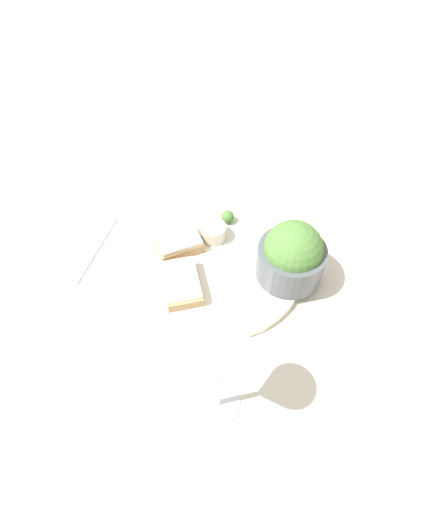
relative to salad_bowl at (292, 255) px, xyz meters
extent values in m
plane|color=beige|center=(0.03, -0.12, -0.06)|extent=(4.00, 4.00, 0.00)
cylinder|color=silver|center=(0.03, -0.12, -0.05)|extent=(0.29, 0.29, 0.01)
cylinder|color=#4C5156|center=(0.00, 0.00, -0.02)|extent=(0.11, 0.11, 0.06)
sphere|color=#4C7A38|center=(0.00, 0.00, 0.01)|extent=(0.10, 0.10, 0.10)
cylinder|color=beige|center=(-0.02, -0.15, -0.03)|extent=(0.05, 0.05, 0.03)
cylinder|color=beige|center=(-0.02, -0.15, -0.02)|extent=(0.04, 0.04, 0.01)
cube|color=tan|center=(0.11, -0.15, -0.04)|extent=(0.11, 0.10, 0.02)
cube|color=#F4E5C1|center=(0.11, -0.15, -0.03)|extent=(0.10, 0.10, 0.01)
cube|color=tan|center=(0.04, -0.20, -0.04)|extent=(0.10, 0.10, 0.02)
cube|color=#F4E5C1|center=(0.04, -0.20, -0.03)|extent=(0.09, 0.09, 0.01)
cylinder|color=silver|center=(0.25, -0.01, -0.06)|extent=(0.06, 0.06, 0.01)
cylinder|color=silver|center=(0.25, -0.01, -0.02)|extent=(0.01, 0.01, 0.08)
cone|color=silver|center=(0.25, -0.01, 0.07)|extent=(0.07, 0.07, 0.09)
sphere|color=#477533|center=(-0.06, -0.15, -0.04)|extent=(0.03, 0.03, 0.03)
cube|color=silver|center=(0.10, -0.34, -0.06)|extent=(0.16, 0.04, 0.01)
camera|label=1|loc=(0.42, 0.08, 0.50)|focal=28.00mm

